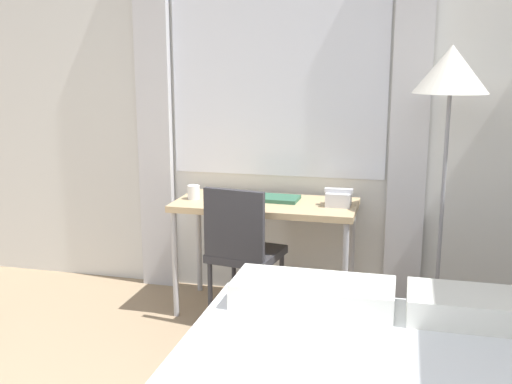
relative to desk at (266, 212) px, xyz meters
name	(u,v)px	position (x,y,z in m)	size (l,w,h in m)	color
wall_back_with_window	(262,101)	(-0.11, 0.35, 0.68)	(5.39, 0.13, 2.70)	silver
desk	(266,212)	(0.00, 0.00, 0.00)	(1.16, 0.54, 0.74)	tan
desk_chair	(242,247)	(-0.09, -0.26, -0.16)	(0.46, 0.46, 0.89)	#333338
standing_lamp	(450,87)	(1.08, -0.02, 0.80)	(0.43, 0.43, 1.70)	#4C4C51
telephone	(339,198)	(0.46, 0.00, 0.11)	(0.17, 0.14, 0.11)	silver
book	(276,198)	(0.05, 0.06, 0.08)	(0.30, 0.21, 0.02)	#33664C
mug	(194,192)	(-0.47, -0.04, 0.11)	(0.08, 0.08, 0.09)	white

